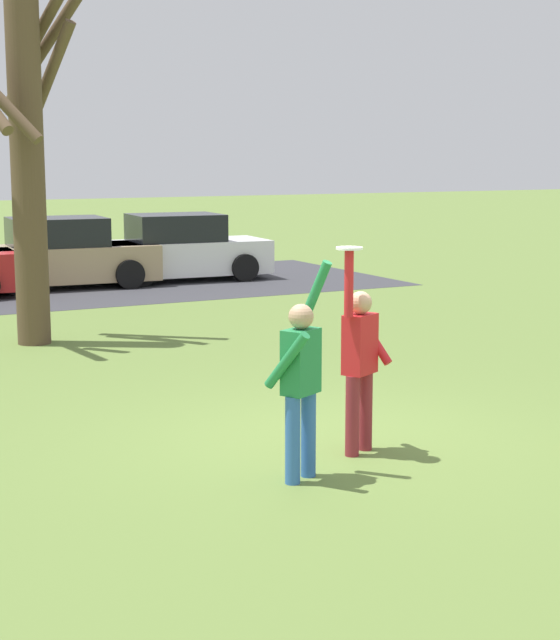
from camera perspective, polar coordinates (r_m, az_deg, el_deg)
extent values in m
plane|color=olive|center=(10.72, 2.78, -6.81)|extent=(120.00, 120.00, 0.00)
cylinder|color=maroon|center=(10.30, 4.87, -5.14)|extent=(0.14, 0.14, 0.82)
cylinder|color=maroon|center=(10.08, 4.12, -5.44)|extent=(0.14, 0.14, 0.82)
cube|color=red|center=(10.03, 4.55, -1.36)|extent=(0.42, 0.36, 0.60)
sphere|color=tan|center=(9.96, 4.58, 0.98)|extent=(0.23, 0.23, 0.23)
cylinder|color=red|center=(10.22, 5.20, -0.91)|extent=(0.27, 0.46, 0.59)
cylinder|color=red|center=(9.74, 3.93, 2.08)|extent=(0.09, 0.09, 0.66)
cylinder|color=#3366B7|center=(9.22, 0.72, -6.82)|extent=(0.14, 0.14, 0.82)
cylinder|color=#3366B7|center=(9.43, 1.62, -6.46)|extent=(0.14, 0.14, 0.82)
cube|color=#238447|center=(9.16, 1.19, -2.37)|extent=(0.42, 0.36, 0.60)
sphere|color=tan|center=(9.08, 1.20, 0.20)|extent=(0.23, 0.23, 0.23)
cylinder|color=#238447|center=(8.96, 0.39, -2.31)|extent=(0.27, 0.46, 0.59)
cylinder|color=#238447|center=(9.24, 1.98, 1.51)|extent=(0.22, 0.33, 0.65)
cylinder|color=white|center=(9.71, 3.95, 4.08)|extent=(0.26, 0.26, 0.02)
cube|color=tan|center=(23.49, -12.10, 3.18)|extent=(4.21, 2.08, 0.80)
cube|color=black|center=(23.39, -12.52, 4.91)|extent=(2.21, 1.78, 0.64)
cylinder|color=black|center=(24.67, -9.62, 3.02)|extent=(0.67, 0.26, 0.66)
cylinder|color=black|center=(22.92, -8.51, 2.58)|extent=(0.67, 0.26, 0.66)
cylinder|color=black|center=(24.19, -15.47, 2.69)|extent=(0.67, 0.26, 0.66)
cylinder|color=black|center=(22.40, -14.80, 2.22)|extent=(0.67, 0.26, 0.66)
cube|color=white|center=(24.44, -5.58, 3.57)|extent=(4.21, 2.08, 0.80)
cube|color=black|center=(24.33, -5.95, 5.24)|extent=(2.21, 1.78, 0.64)
cylinder|color=black|center=(25.73, -3.51, 3.39)|extent=(0.67, 0.26, 0.66)
cylinder|color=black|center=(24.03, -2.02, 2.98)|extent=(0.67, 0.26, 0.66)
cylinder|color=black|center=(24.98, -9.00, 3.11)|extent=(0.67, 0.26, 0.66)
cylinder|color=black|center=(23.23, -7.86, 2.68)|extent=(0.67, 0.26, 0.66)
cube|color=#38383D|center=(23.19, -12.41, 1.73)|extent=(15.41, 6.40, 0.01)
cylinder|color=brown|center=(16.32, -14.12, 8.62)|extent=(0.52, 0.52, 5.71)
cylinder|color=brown|center=(16.72, -12.99, 13.20)|extent=(0.76, 1.12, 1.77)
cylinder|color=brown|center=(15.89, -15.26, 11.63)|extent=(0.96, 0.97, 1.15)
cylinder|color=brown|center=(17.05, -13.08, 14.97)|extent=(1.30, 1.25, 1.96)
cylinder|color=brown|center=(16.73, -13.10, 16.27)|extent=(0.58, 1.04, 1.02)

